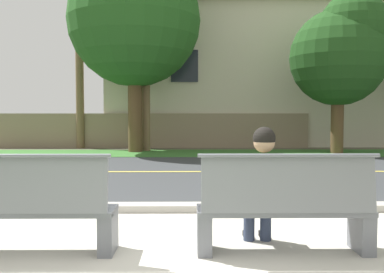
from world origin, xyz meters
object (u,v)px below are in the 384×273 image
shade_tree_left (342,50)px  bench_left (26,210)px  bench_right (285,209)px  shade_tree_far_left (138,10)px  seated_person_olive (262,184)px

shade_tree_left → bench_left: bearing=-122.7°
bench_right → shade_tree_far_left: bearing=103.3°
seated_person_olive → shade_tree_far_left: bearing=102.6°
bench_left → shade_tree_far_left: 12.26m
bench_right → seated_person_olive: size_ratio=1.36×
bench_left → shade_tree_left: size_ratio=0.31×
seated_person_olive → shade_tree_far_left: size_ratio=0.16×
bench_right → shade_tree_far_left: size_ratio=0.22×
bench_right → bench_left: bearing=180.0°
bench_left → shade_tree_left: shade_tree_left is taller
shade_tree_left → shade_tree_far_left: bearing=175.1°
shade_tree_far_left → bench_right: bearing=-76.7°
bench_left → shade_tree_far_left: (-0.18, 11.36, 4.61)m
bench_right → shade_tree_far_left: shade_tree_far_left is taller
bench_left → shade_tree_far_left: size_ratio=0.22×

